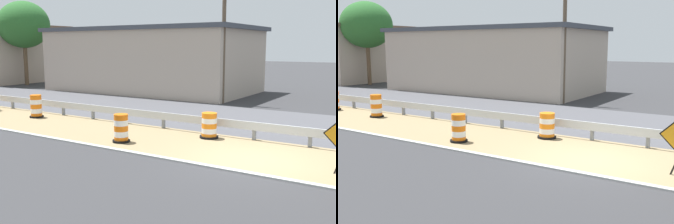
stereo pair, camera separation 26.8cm
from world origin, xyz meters
The scene contains 11 objects.
ground_plane centered at (0.00, 0.00, 0.00)m, with size 160.00×160.00×0.00m, color #333335.
median_dirt_strip centered at (0.84, 0.00, 0.00)m, with size 4.08×120.00×0.01m, color #8E7A56.
far_lane_asphalt centered at (6.46, 0.00, 0.00)m, with size 7.16×120.00×0.00m, color #4C4C51.
curb_near_edge centered at (-1.30, 0.00, 0.00)m, with size 0.20×120.00×0.11m, color #ADADA8.
guardrail_median centered at (2.64, -1.12, 0.52)m, with size 0.18×51.62×0.71m.
traffic_barrel_nearest centered at (2.08, 2.55, 0.45)m, with size 0.74×0.74×0.99m.
traffic_barrel_close centered at (-0.26, 5.04, 0.48)m, with size 0.66×0.66×1.05m.
traffic_barrel_mid centered at (1.50, 11.89, 0.52)m, with size 0.69×0.69×1.14m.
roadside_shop_near centered at (14.62, 13.86, 2.49)m, with size 8.64×16.33×4.95m.
utility_pole_near centered at (10.98, 6.06, 4.22)m, with size 0.24×1.80×8.13m.
tree_roadside centered at (12.28, 26.27, 5.42)m, with size 4.61×4.61×7.51m.
Camera 1 is at (-11.52, -4.15, 3.55)m, focal length 42.33 mm.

